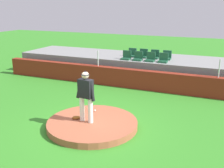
{
  "coord_description": "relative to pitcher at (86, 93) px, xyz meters",
  "views": [
    {
      "loc": [
        4.14,
        -7.86,
        4.22
      ],
      "look_at": [
        0.0,
        1.78,
        1.13
      ],
      "focal_mm": 43.23,
      "sensor_mm": 36.0,
      "label": 1
    }
  ],
  "objects": [
    {
      "name": "stadium_chair_1",
      "position": [
        -0.18,
        6.41,
        0.1
      ],
      "size": [
        0.48,
        0.44,
        0.5
      ],
      "rotation": [
        0.0,
        0.0,
        3.14
      ],
      "color": "#1E5538",
      "rests_on": "bleacher_platform"
    },
    {
      "name": "pitchers_mound",
      "position": [
        0.18,
        0.1,
        -1.19
      ],
      "size": [
        3.24,
        3.24,
        0.23
      ],
      "primitive_type": "cylinder",
      "color": "#A7583B",
      "rests_on": "ground_plane"
    },
    {
      "name": "stadium_chair_4",
      "position": [
        -0.85,
        7.33,
        0.1
      ],
      "size": [
        0.48,
        0.44,
        0.5
      ],
      "rotation": [
        0.0,
        0.0,
        3.14
      ],
      "color": "#1E5538",
      "rests_on": "bleacher_platform"
    },
    {
      "name": "stadium_chair_0",
      "position": [
        -0.87,
        6.4,
        0.1
      ],
      "size": [
        0.48,
        0.44,
        0.5
      ],
      "rotation": [
        0.0,
        0.0,
        3.14
      ],
      "color": "#1E5538",
      "rests_on": "bleacher_platform"
    },
    {
      "name": "fence_post_right",
      "position": [
        4.1,
        5.19,
        0.13
      ],
      "size": [
        0.06,
        0.06,
        0.86
      ],
      "primitive_type": "cylinder",
      "color": "silver",
      "rests_on": "brick_barrier"
    },
    {
      "name": "fence_post_left",
      "position": [
        -2.07,
        5.19,
        0.13
      ],
      "size": [
        0.06,
        0.06,
        0.86
      ],
      "primitive_type": "cylinder",
      "color": "silver",
      "rests_on": "brick_barrier"
    },
    {
      "name": "ground_plane",
      "position": [
        0.18,
        0.1,
        -1.3
      ],
      "size": [
        60.0,
        60.0,
        0.0
      ],
      "primitive_type": "plane",
      "color": "#348925"
    },
    {
      "name": "stadium_chair_5",
      "position": [
        -0.16,
        7.34,
        0.1
      ],
      "size": [
        0.48,
        0.44,
        0.5
      ],
      "rotation": [
        0.0,
        0.0,
        3.14
      ],
      "color": "#1E5538",
      "rests_on": "bleacher_platform"
    },
    {
      "name": "stadium_chair_3",
      "position": [
        1.23,
        6.44,
        0.1
      ],
      "size": [
        0.48,
        0.44,
        0.5
      ],
      "rotation": [
        0.0,
        0.0,
        3.14
      ],
      "color": "#1E5538",
      "rests_on": "bleacher_platform"
    },
    {
      "name": "stadium_chair_7",
      "position": [
        1.23,
        7.31,
        0.1
      ],
      "size": [
        0.48,
        0.44,
        0.5
      ],
      "rotation": [
        0.0,
        0.0,
        3.14
      ],
      "color": "#1E5538",
      "rests_on": "bleacher_platform"
    },
    {
      "name": "fielding_glove",
      "position": [
        -0.44,
        0.03,
        -1.02
      ],
      "size": [
        0.36,
        0.32,
        0.11
      ],
      "primitive_type": "ellipsoid",
      "rotation": [
        0.0,
        0.0,
        0.52
      ],
      "color": "brown",
      "rests_on": "pitchers_mound"
    },
    {
      "name": "baseball",
      "position": [
        -0.15,
        0.95,
        -1.04
      ],
      "size": [
        0.07,
        0.07,
        0.07
      ],
      "primitive_type": "sphere",
      "color": "white",
      "rests_on": "pitchers_mound"
    },
    {
      "name": "stadium_chair_2",
      "position": [
        0.52,
        6.44,
        0.1
      ],
      "size": [
        0.48,
        0.44,
        0.5
      ],
      "rotation": [
        0.0,
        0.0,
        3.14
      ],
      "color": "#1E5538",
      "rests_on": "bleacher_platform"
    },
    {
      "name": "brick_barrier",
      "position": [
        0.18,
        5.19,
        -0.8
      ],
      "size": [
        16.29,
        0.4,
        1.0
      ],
      "primitive_type": "cube",
      "color": "maroon",
      "rests_on": "ground_plane"
    },
    {
      "name": "stadium_chair_6",
      "position": [
        0.53,
        7.31,
        0.1
      ],
      "size": [
        0.48,
        0.44,
        0.5
      ],
      "rotation": [
        0.0,
        0.0,
        3.14
      ],
      "color": "#1E5538",
      "rests_on": "bleacher_platform"
    },
    {
      "name": "pitcher",
      "position": [
        0.0,
        0.0,
        0.0
      ],
      "size": [
        0.8,
        0.34,
        1.85
      ],
      "rotation": [
        0.0,
        0.0,
        -0.14
      ],
      "color": "white",
      "rests_on": "pitchers_mound"
    },
    {
      "name": "bleacher_platform",
      "position": [
        0.18,
        7.57,
        -0.68
      ],
      "size": [
        16.25,
        3.36,
        1.24
      ],
      "primitive_type": "cube",
      "color": "gray",
      "rests_on": "ground_plane"
    }
  ]
}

